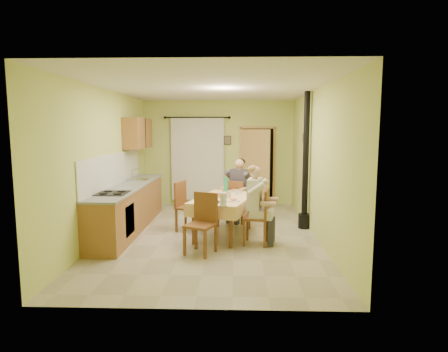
{
  "coord_description": "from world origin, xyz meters",
  "views": [
    {
      "loc": [
        0.48,
        -7.04,
        2.05
      ],
      "look_at": [
        0.25,
        0.1,
        1.15
      ],
      "focal_mm": 30.0,
      "sensor_mm": 36.0,
      "label": 1
    }
  ],
  "objects_px": {
    "stove_flue": "(305,179)",
    "man_right": "(256,196)",
    "chair_far": "(239,210)",
    "chair_near": "(201,236)",
    "chair_left": "(189,217)",
    "man_far": "(239,183)",
    "dining_table": "(224,217)",
    "chair_right": "(257,228)"
  },
  "relations": [
    {
      "from": "man_far",
      "to": "stove_flue",
      "type": "bearing_deg",
      "value": 11.29
    },
    {
      "from": "dining_table",
      "to": "stove_flue",
      "type": "bearing_deg",
      "value": 36.95
    },
    {
      "from": "stove_flue",
      "to": "dining_table",
      "type": "bearing_deg",
      "value": -158.78
    },
    {
      "from": "dining_table",
      "to": "stove_flue",
      "type": "distance_m",
      "value": 1.89
    },
    {
      "from": "chair_near",
      "to": "man_far",
      "type": "distance_m",
      "value": 2.27
    },
    {
      "from": "chair_far",
      "to": "chair_left",
      "type": "distance_m",
      "value": 1.24
    },
    {
      "from": "chair_right",
      "to": "man_right",
      "type": "height_order",
      "value": "man_right"
    },
    {
      "from": "dining_table",
      "to": "stove_flue",
      "type": "height_order",
      "value": "stove_flue"
    },
    {
      "from": "man_right",
      "to": "stove_flue",
      "type": "bearing_deg",
      "value": -32.08
    },
    {
      "from": "man_right",
      "to": "stove_flue",
      "type": "xyz_separation_m",
      "value": [
        1.06,
        1.12,
        0.15
      ]
    },
    {
      "from": "man_far",
      "to": "man_right",
      "type": "bearing_deg",
      "value": -50.34
    },
    {
      "from": "dining_table",
      "to": "man_right",
      "type": "height_order",
      "value": "man_right"
    },
    {
      "from": "chair_right",
      "to": "chair_near",
      "type": "bearing_deg",
      "value": 131.16
    },
    {
      "from": "chair_far",
      "to": "stove_flue",
      "type": "height_order",
      "value": "stove_flue"
    },
    {
      "from": "man_far",
      "to": "man_right",
      "type": "distance_m",
      "value": 1.58
    },
    {
      "from": "stove_flue",
      "to": "man_right",
      "type": "bearing_deg",
      "value": -133.47
    },
    {
      "from": "chair_near",
      "to": "man_far",
      "type": "relative_size",
      "value": 0.72
    },
    {
      "from": "dining_table",
      "to": "chair_near",
      "type": "xyz_separation_m",
      "value": [
        -0.34,
        -1.02,
        -0.09
      ]
    },
    {
      "from": "dining_table",
      "to": "stove_flue",
      "type": "xyz_separation_m",
      "value": [
        1.65,
        0.64,
        0.64
      ]
    },
    {
      "from": "chair_far",
      "to": "man_right",
      "type": "relative_size",
      "value": 0.68
    },
    {
      "from": "chair_near",
      "to": "man_far",
      "type": "xyz_separation_m",
      "value": [
        0.65,
        2.09,
        0.59
      ]
    },
    {
      "from": "chair_near",
      "to": "chair_right",
      "type": "xyz_separation_m",
      "value": [
        0.95,
        0.54,
        -0.0
      ]
    },
    {
      "from": "chair_left",
      "to": "man_far",
      "type": "xyz_separation_m",
      "value": [
        1.02,
        0.72,
        0.59
      ]
    },
    {
      "from": "dining_table",
      "to": "chair_right",
      "type": "bearing_deg",
      "value": -22.35
    },
    {
      "from": "man_far",
      "to": "stove_flue",
      "type": "distance_m",
      "value": 1.42
    },
    {
      "from": "chair_left",
      "to": "stove_flue",
      "type": "distance_m",
      "value": 2.5
    },
    {
      "from": "man_right",
      "to": "chair_left",
      "type": "bearing_deg",
      "value": 69.07
    },
    {
      "from": "dining_table",
      "to": "chair_far",
      "type": "relative_size",
      "value": 1.89
    },
    {
      "from": "chair_right",
      "to": "man_right",
      "type": "xyz_separation_m",
      "value": [
        -0.01,
        0.0,
        0.59
      ]
    },
    {
      "from": "dining_table",
      "to": "man_far",
      "type": "distance_m",
      "value": 1.22
    },
    {
      "from": "chair_near",
      "to": "stove_flue",
      "type": "relative_size",
      "value": 0.36
    },
    {
      "from": "chair_far",
      "to": "chair_right",
      "type": "relative_size",
      "value": 0.96
    },
    {
      "from": "chair_right",
      "to": "chair_left",
      "type": "relative_size",
      "value": 0.98
    },
    {
      "from": "chair_far",
      "to": "man_right",
      "type": "xyz_separation_m",
      "value": [
        0.3,
        -1.54,
        0.59
      ]
    },
    {
      "from": "chair_near",
      "to": "man_right",
      "type": "bearing_deg",
      "value": -126.42
    },
    {
      "from": "dining_table",
      "to": "chair_near",
      "type": "height_order",
      "value": "chair_near"
    },
    {
      "from": "dining_table",
      "to": "man_right",
      "type": "relative_size",
      "value": 1.28
    },
    {
      "from": "chair_far",
      "to": "chair_near",
      "type": "bearing_deg",
      "value": -78.07
    },
    {
      "from": "chair_far",
      "to": "chair_left",
      "type": "bearing_deg",
      "value": -116.36
    },
    {
      "from": "chair_near",
      "to": "chair_left",
      "type": "distance_m",
      "value": 1.43
    },
    {
      "from": "chair_far",
      "to": "chair_right",
      "type": "height_order",
      "value": "chair_right"
    },
    {
      "from": "chair_near",
      "to": "man_right",
      "type": "height_order",
      "value": "man_right"
    }
  ]
}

